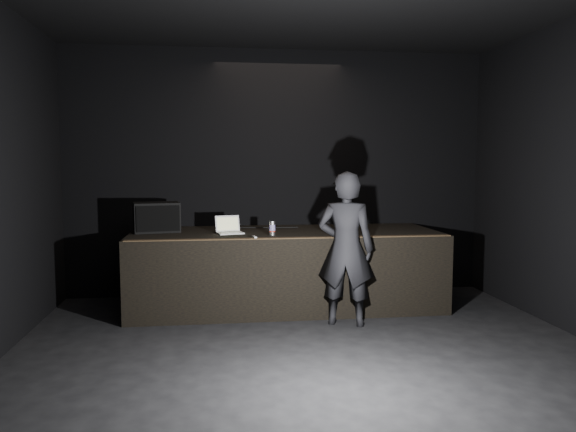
# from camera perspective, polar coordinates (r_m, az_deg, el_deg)

# --- Properties ---
(ground) EXTENTS (7.00, 7.00, 0.00)m
(ground) POSITION_cam_1_polar(r_m,az_deg,el_deg) (5.01, 3.78, -16.83)
(ground) COLOR black
(ground) RESTS_ON ground
(room_walls) EXTENTS (6.10, 7.10, 3.52)m
(room_walls) POSITION_cam_1_polar(r_m,az_deg,el_deg) (4.64, 3.94, 7.00)
(room_walls) COLOR black
(room_walls) RESTS_ON ground
(stage_riser) EXTENTS (4.00, 1.50, 1.00)m
(stage_riser) POSITION_cam_1_polar(r_m,az_deg,el_deg) (7.46, -0.30, -5.37)
(stage_riser) COLOR black
(stage_riser) RESTS_ON ground
(riser_lip) EXTENTS (3.92, 0.10, 0.01)m
(riser_lip) POSITION_cam_1_polar(r_m,az_deg,el_deg) (6.69, 0.46, -2.23)
(riser_lip) COLOR brown
(riser_lip) RESTS_ON stage_riser
(stage_monitor) EXTENTS (0.64, 0.52, 0.38)m
(stage_monitor) POSITION_cam_1_polar(r_m,az_deg,el_deg) (7.49, -13.21, -0.12)
(stage_monitor) COLOR black
(stage_monitor) RESTS_ON stage_riser
(cable) EXTENTS (0.87, 0.10, 0.02)m
(cable) POSITION_cam_1_polar(r_m,az_deg,el_deg) (7.73, -2.21, -1.18)
(cable) COLOR black
(cable) RESTS_ON stage_riser
(laptop) EXTENTS (0.37, 0.35, 0.22)m
(laptop) POSITION_cam_1_polar(r_m,az_deg,el_deg) (7.22, -6.01, -1.29)
(laptop) COLOR silver
(laptop) RESTS_ON stage_riser
(beer_can) EXTENTS (0.07, 0.07, 0.18)m
(beer_can) POSITION_cam_1_polar(r_m,az_deg,el_deg) (6.96, -1.61, -1.25)
(beer_can) COLOR silver
(beer_can) RESTS_ON stage_riser
(plastic_cup) EXTENTS (0.08, 0.08, 0.10)m
(plastic_cup) POSITION_cam_1_polar(r_m,az_deg,el_deg) (7.66, 3.94, -0.95)
(plastic_cup) COLOR white
(plastic_cup) RESTS_ON stage_riser
(wii_remote) EXTENTS (0.05, 0.14, 0.02)m
(wii_remote) POSITION_cam_1_polar(r_m,az_deg,el_deg) (6.69, -3.42, -2.17)
(wii_remote) COLOR white
(wii_remote) RESTS_ON stage_riser
(person) EXTENTS (0.76, 0.63, 1.80)m
(person) POSITION_cam_1_polar(r_m,az_deg,el_deg) (6.58, 5.88, -3.32)
(person) COLOR black
(person) RESTS_ON ground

